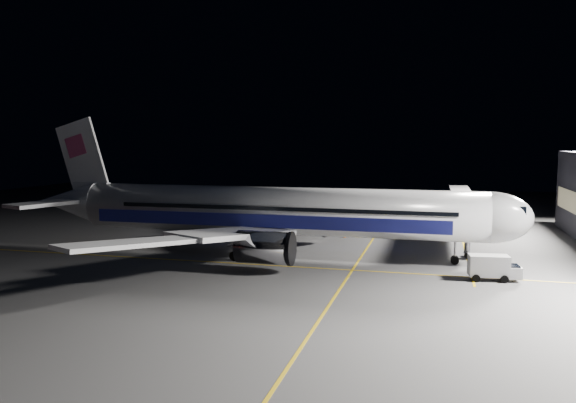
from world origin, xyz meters
The scene contains 11 objects.
ground centered at (0.00, 0.00, 0.00)m, with size 200.00×200.00×0.00m, color #4C4C4F.
guide_line_main centered at (10.00, 0.00, 0.01)m, with size 0.25×80.00×0.01m, color gold.
guide_line_cross centered at (0.00, -6.00, 0.01)m, with size 70.00×0.25×0.01m, color gold.
guide_line_side centered at (22.00, 10.00, 0.01)m, with size 0.25×40.00×0.01m, color gold.
airliner centered at (-1.08, 0.00, 5.16)m, with size 61.48×54.22×16.64m.
jet_bridge centered at (22.00, 18.06, 4.58)m, with size 3.60×34.40×6.30m.
service_truck centered at (23.88, -6.82, 1.33)m, with size 5.05×2.58×2.48m.
baggage_tug centered at (-4.88, 20.35, 0.80)m, with size 2.95×2.71×1.73m.
safety_cone_a centered at (-5.31, 9.84, 0.26)m, with size 0.35×0.35×0.53m, color orange.
safety_cone_b centered at (6.00, 14.00, 0.31)m, with size 0.41×0.41×0.61m, color orange.
safety_cone_c centered at (-4.04, 7.21, 0.28)m, with size 0.37×0.37×0.55m, color orange.
Camera 1 is at (18.26, -63.65, 13.39)m, focal length 35.00 mm.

